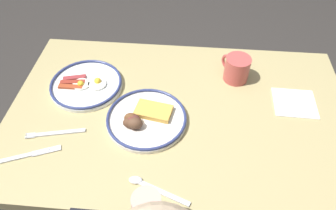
# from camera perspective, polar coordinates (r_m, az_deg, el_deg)

# --- Properties ---
(ground_plane) EXTENTS (6.00, 6.00, 0.00)m
(ground_plane) POSITION_cam_1_polar(r_m,az_deg,el_deg) (1.73, 1.36, -17.61)
(ground_plane) COLOR #302D29
(dining_table) EXTENTS (1.21, 0.77, 0.73)m
(dining_table) POSITION_cam_1_polar(r_m,az_deg,el_deg) (1.19, 1.90, -4.63)
(dining_table) COLOR tan
(dining_table) RESTS_ON ground_plane
(plate_near_main) EXTENTS (0.27, 0.27, 0.04)m
(plate_near_main) POSITION_cam_1_polar(r_m,az_deg,el_deg) (1.23, -14.67, 3.67)
(plate_near_main) COLOR white
(plate_near_main) RESTS_ON dining_table
(plate_center_pancakes) EXTENTS (0.28, 0.28, 0.05)m
(plate_center_pancakes) POSITION_cam_1_polar(r_m,az_deg,el_deg) (1.07, -4.16, -2.45)
(plate_center_pancakes) COLOR silver
(plate_center_pancakes) RESTS_ON dining_table
(coffee_mug) EXTENTS (0.11, 0.11, 0.10)m
(coffee_mug) POSITION_cam_1_polar(r_m,az_deg,el_deg) (1.23, 12.36, 6.55)
(coffee_mug) COLOR #BF4C47
(coffee_mug) RESTS_ON dining_table
(paper_napkin) EXTENTS (0.15, 0.14, 0.00)m
(paper_napkin) POSITION_cam_1_polar(r_m,az_deg,el_deg) (1.22, 22.05, 0.34)
(paper_napkin) COLOR white
(paper_napkin) RESTS_ON dining_table
(fork_near) EXTENTS (0.19, 0.06, 0.01)m
(fork_near) POSITION_cam_1_polar(r_m,az_deg,el_deg) (1.11, -19.85, -4.85)
(fork_near) COLOR silver
(fork_near) RESTS_ON dining_table
(butter_knife) EXTENTS (0.20, 0.09, 0.01)m
(butter_knife) POSITION_cam_1_polar(r_m,az_deg,el_deg) (1.09, -24.34, -8.36)
(butter_knife) COLOR silver
(butter_knife) RESTS_ON dining_table
(tea_spoon) EXTENTS (0.19, 0.08, 0.01)m
(tea_spoon) POSITION_cam_1_polar(r_m,az_deg,el_deg) (0.94, -3.25, -14.64)
(tea_spoon) COLOR silver
(tea_spoon) RESTS_ON dining_table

